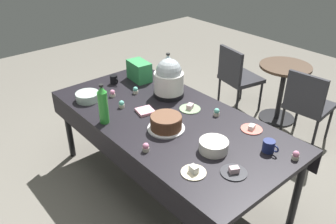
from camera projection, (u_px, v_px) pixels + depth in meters
name	position (u px, v px, depth m)	size (l,w,h in m)	color
ground	(168.00, 185.00, 3.29)	(9.00, 9.00, 0.00)	slate
potluck_table	(168.00, 123.00, 2.95)	(2.20, 1.10, 0.75)	black
frosted_layer_cake	(166.00, 123.00, 2.73)	(0.30, 0.30, 0.12)	silver
slow_cooker	(169.00, 79.00, 3.19)	(0.29, 0.29, 0.37)	black
glass_salad_bowl	(88.00, 97.00, 3.17)	(0.22, 0.22, 0.08)	#B2C6BC
ceramic_snack_bowl	(214.00, 146.00, 2.49)	(0.21, 0.21, 0.08)	silver
dessert_plate_sage	(190.00, 108.00, 3.04)	(0.19, 0.19, 0.05)	#8CA87F
dessert_plate_cream	(194.00, 171.00, 2.28)	(0.17, 0.17, 0.06)	beige
dessert_plate_charcoal	(234.00, 172.00, 2.28)	(0.18, 0.18, 0.05)	#2D2D33
dessert_plate_coral	(252.00, 128.00, 2.75)	(0.17, 0.17, 0.04)	#E07266
cupcake_vanilla	(136.00, 90.00, 3.30)	(0.05, 0.05, 0.07)	beige
cupcake_berry	(217.00, 112.00, 2.93)	(0.05, 0.05, 0.07)	beige
cupcake_cocoa	(296.00, 155.00, 2.40)	(0.05, 0.05, 0.07)	beige
cupcake_rose	(146.00, 147.00, 2.49)	(0.05, 0.05, 0.07)	beige
cupcake_lemon	(122.00, 104.00, 3.06)	(0.05, 0.05, 0.07)	beige
cupcake_mint	(113.00, 93.00, 3.24)	(0.05, 0.05, 0.07)	beige
soda_bottle_water	(168.00, 70.00, 3.42)	(0.08, 0.08, 0.33)	silver
soda_bottle_lime_soda	(103.00, 105.00, 2.77)	(0.08, 0.08, 0.34)	green
coffee_mug_navy	(269.00, 146.00, 2.48)	(0.13, 0.09, 0.09)	navy
coffee_mug_black	(114.00, 80.00, 3.49)	(0.12, 0.08, 0.09)	black
soda_carton	(139.00, 71.00, 3.54)	(0.26, 0.16, 0.20)	#338C4C
paper_napkin_stack	(145.00, 111.00, 2.99)	(0.14, 0.14, 0.02)	pink
maroon_chair_left	(237.00, 75.00, 4.34)	(0.52, 0.52, 0.85)	#333338
maroon_chair_right	(308.00, 102.00, 3.70)	(0.48, 0.48, 0.85)	#333338
round_cafe_table	(283.00, 83.00, 4.13)	(0.60, 0.60, 0.72)	#473323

